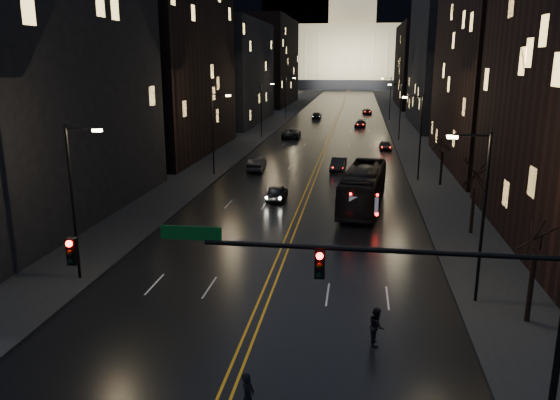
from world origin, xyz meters
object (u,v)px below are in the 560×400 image
at_px(bus, 363,188).
at_px(pedestrian_b, 377,326).
at_px(pedestrian_a, 248,397).
at_px(traffic_signal, 391,282).
at_px(oncoming_car_b, 256,164).
at_px(oncoming_car_a, 277,192).
at_px(receding_car_a, 338,164).

bearing_deg(bus, pedestrian_b, -82.42).
height_order(bus, pedestrian_b, bus).
relative_size(bus, pedestrian_a, 6.86).
relative_size(traffic_signal, bus, 1.37).
height_order(oncoming_car_b, pedestrian_b, pedestrian_b).
distance_m(traffic_signal, bus, 28.87).
xyz_separation_m(traffic_signal, pedestrian_a, (-4.77, -1.03, -4.19)).
distance_m(traffic_signal, pedestrian_b, 6.55).
xyz_separation_m(oncoming_car_a, pedestrian_a, (3.64, -31.16, 0.20)).
relative_size(traffic_signal, oncoming_car_a, 4.09).
height_order(traffic_signal, oncoming_car_a, traffic_signal).
bearing_deg(pedestrian_a, oncoming_car_b, 20.62).
distance_m(oncoming_car_a, pedestrian_a, 31.38).
bearing_deg(traffic_signal, bus, 91.36).
xyz_separation_m(traffic_signal, pedestrian_b, (-0.16, 5.00, -4.23)).
distance_m(bus, pedestrian_b, 23.69).
relative_size(traffic_signal, pedestrian_b, 9.85).
distance_m(oncoming_car_b, pedestrian_a, 44.83).
xyz_separation_m(oncoming_car_a, pedestrian_b, (8.25, -25.13, 0.16)).
relative_size(oncoming_car_a, oncoming_car_b, 0.86).
bearing_deg(pedestrian_b, oncoming_car_a, 14.89).
bearing_deg(oncoming_car_b, receding_car_a, -174.29).
height_order(traffic_signal, receding_car_a, traffic_signal).
relative_size(receding_car_a, pedestrian_b, 2.58).
bearing_deg(receding_car_a, oncoming_car_a, -105.48).
xyz_separation_m(oncoming_car_a, oncoming_car_b, (-4.31, 12.96, 0.09)).
bearing_deg(pedestrian_a, bus, 2.57).
relative_size(oncoming_car_b, pedestrian_b, 2.82).
bearing_deg(oncoming_car_a, oncoming_car_b, -71.42).
bearing_deg(pedestrian_a, receding_car_a, 8.70).
bearing_deg(pedestrian_b, receding_car_a, 1.41).
relative_size(traffic_signal, oncoming_car_b, 3.50).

